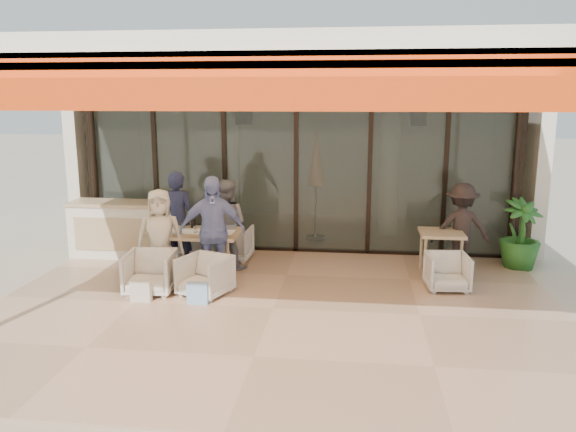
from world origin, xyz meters
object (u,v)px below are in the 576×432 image
(host_counter, at_px, (121,229))
(dining_table, at_px, (194,235))
(diner_periwinkle, at_px, (212,231))
(side_chair, at_px, (447,270))
(standing_woman, at_px, (461,228))
(chair_near_right, at_px, (205,274))
(diner_cream, at_px, (160,237))
(side_table, at_px, (441,238))
(chair_far_right, at_px, (233,242))
(chair_near_left, at_px, (150,271))
(potted_palm, at_px, (520,234))
(diner_navy, at_px, (178,219))
(diner_grey, at_px, (226,224))
(chair_far_left, at_px, (187,241))

(host_counter, relative_size, dining_table, 1.23)
(diner_periwinkle, xyz_separation_m, side_chair, (3.61, 0.18, -0.55))
(side_chair, relative_size, standing_woman, 0.42)
(chair_near_right, distance_m, diner_cream, 1.06)
(side_table, xyz_separation_m, side_chair, (0.00, -0.75, -0.32))
(chair_far_right, relative_size, chair_near_left, 0.95)
(chair_far_right, bearing_deg, diner_cream, 61.51)
(chair_near_right, height_order, side_table, side_table)
(dining_table, bearing_deg, host_counter, 151.33)
(chair_far_right, height_order, side_chair, chair_far_right)
(chair_near_right, height_order, diner_periwinkle, diner_periwinkle)
(chair_near_right, bearing_deg, potted_palm, 43.19)
(chair_far_right, bearing_deg, chair_near_left, 68.62)
(diner_periwinkle, bearing_deg, dining_table, 121.44)
(diner_navy, xyz_separation_m, side_chair, (4.45, -0.72, -0.52))
(diner_grey, bearing_deg, potted_palm, -165.72)
(diner_grey, relative_size, side_table, 2.08)
(chair_near_right, bearing_deg, standing_woman, 44.99)
(dining_table, xyz_separation_m, diner_grey, (0.43, 0.44, 0.09))
(host_counter, xyz_separation_m, potted_palm, (7.07, 0.14, 0.08))
(chair_far_right, bearing_deg, chair_near_right, 92.47)
(dining_table, height_order, side_table, dining_table)
(chair_far_left, height_order, diner_periwinkle, diner_periwinkle)
(chair_far_left, bearing_deg, standing_woman, 176.27)
(chair_far_left, bearing_deg, chair_near_right, 112.24)
(host_counter, relative_size, chair_far_right, 2.71)
(side_table, height_order, side_chair, side_table)
(chair_near_left, bearing_deg, dining_table, 62.43)
(diner_navy, bearing_deg, dining_table, 137.25)
(chair_far_right, height_order, diner_periwinkle, diner_periwinkle)
(chair_far_right, relative_size, potted_palm, 0.56)
(chair_far_right, height_order, diner_grey, diner_grey)
(chair_far_right, xyz_separation_m, side_chair, (3.61, -1.22, -0.03))
(diner_cream, bearing_deg, chair_far_right, 45.40)
(standing_woman, bearing_deg, diner_grey, 2.00)
(chair_near_left, xyz_separation_m, diner_navy, (0.00, 1.40, 0.48))
(diner_cream, relative_size, diner_periwinkle, 0.87)
(chair_near_left, height_order, potted_palm, potted_palm)
(diner_cream, xyz_separation_m, potted_palm, (5.84, 1.49, -0.15))
(dining_table, distance_m, standing_woman, 4.46)
(diner_navy, relative_size, standing_woman, 1.12)
(dining_table, bearing_deg, chair_far_right, 65.59)
(host_counter, xyz_separation_m, side_chair, (5.68, -1.17, -0.22))
(diner_navy, xyz_separation_m, diner_cream, (0.00, -0.90, -0.08))
(chair_near_right, relative_size, side_chair, 1.07)
(potted_palm, bearing_deg, chair_far_left, -179.12)
(dining_table, xyz_separation_m, chair_far_right, (0.43, 0.94, -0.35))
(diner_grey, height_order, potted_palm, diner_grey)
(chair_far_left, bearing_deg, chair_near_left, 88.39)
(chair_near_right, xyz_separation_m, diner_periwinkle, (0.00, 0.50, 0.53))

